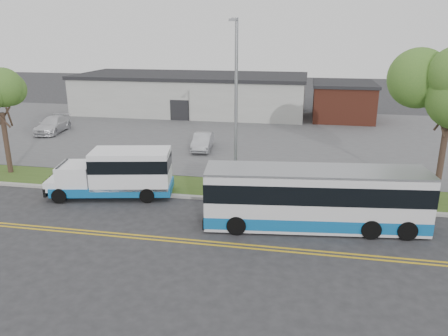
% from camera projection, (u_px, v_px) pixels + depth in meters
% --- Properties ---
extents(ground, '(140.00, 140.00, 0.00)m').
position_uv_depth(ground, '(172.00, 205.00, 23.49)').
color(ground, '#28282B').
rests_on(ground, ground).
extents(lane_line_north, '(70.00, 0.12, 0.01)m').
position_uv_depth(lane_line_north, '(147.00, 236.00, 19.88)').
color(lane_line_north, gold).
rests_on(lane_line_north, ground).
extents(lane_line_south, '(70.00, 0.12, 0.01)m').
position_uv_depth(lane_line_south, '(144.00, 239.00, 19.60)').
color(lane_line_south, gold).
rests_on(lane_line_south, ground).
extents(curb, '(80.00, 0.30, 0.15)m').
position_uv_depth(curb, '(178.00, 196.00, 24.49)').
color(curb, '#9E9B93').
rests_on(curb, ground).
extents(verge, '(80.00, 3.30, 0.10)m').
position_uv_depth(verge, '(186.00, 186.00, 26.19)').
color(verge, '#314C19').
rests_on(verge, ground).
extents(parking_lot, '(80.00, 25.00, 0.10)m').
position_uv_depth(parking_lot, '(228.00, 134.00, 39.40)').
color(parking_lot, '#4C4C4F').
rests_on(parking_lot, ground).
extents(commercial_building, '(25.40, 10.40, 4.35)m').
position_uv_depth(commercial_building, '(192.00, 94.00, 49.20)').
color(commercial_building, '#9E9E99').
rests_on(commercial_building, ground).
extents(brick_wing, '(6.30, 7.30, 3.90)m').
position_uv_depth(brick_wing, '(343.00, 101.00, 45.38)').
color(brick_wing, brown).
rests_on(brick_wing, ground).
extents(streetlight_near, '(0.35, 1.53, 9.50)m').
position_uv_depth(streetlight_near, '(236.00, 101.00, 23.94)').
color(streetlight_near, gray).
rests_on(streetlight_near, verge).
extents(shuttle_bus, '(7.21, 3.53, 2.66)m').
position_uv_depth(shuttle_bus, '(119.00, 172.00, 24.33)').
color(shuttle_bus, '#0D5795').
rests_on(shuttle_bus, ground).
extents(transit_bus, '(10.51, 3.54, 2.86)m').
position_uv_depth(transit_bus, '(314.00, 198.00, 20.42)').
color(transit_bus, silver).
rests_on(transit_bus, ground).
extents(pedestrian, '(0.68, 0.65, 1.58)m').
position_uv_depth(pedestrian, '(98.00, 173.00, 25.92)').
color(pedestrian, black).
rests_on(pedestrian, verge).
extents(parked_car_a, '(1.72, 3.98, 1.27)m').
position_uv_depth(parked_car_a, '(203.00, 141.00, 33.86)').
color(parked_car_a, '#A4A5AB').
rests_on(parked_car_a, parking_lot).
extents(parked_car_b, '(2.56, 5.02, 1.39)m').
position_uv_depth(parked_car_b, '(53.00, 125.00, 39.59)').
color(parked_car_b, silver).
rests_on(parked_car_b, parking_lot).
extents(grocery_bag_left, '(0.32, 0.32, 0.32)m').
position_uv_depth(grocery_bag_left, '(92.00, 184.00, 25.93)').
color(grocery_bag_left, white).
rests_on(grocery_bag_left, verge).
extents(grocery_bag_right, '(0.32, 0.32, 0.32)m').
position_uv_depth(grocery_bag_right, '(105.00, 182.00, 26.29)').
color(grocery_bag_right, white).
rests_on(grocery_bag_right, verge).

